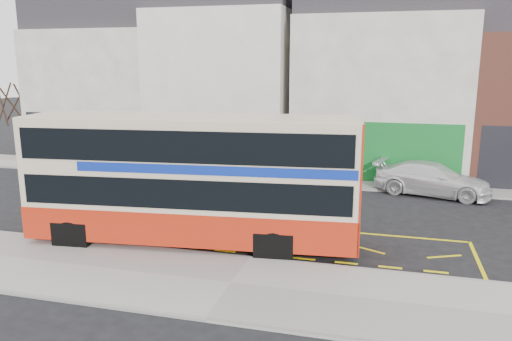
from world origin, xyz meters
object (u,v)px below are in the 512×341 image
(car_white, at_px, (432,179))
(street_tree_left, at_px, (13,93))
(bus_stop_post, at_px, (90,194))
(car_silver, at_px, (149,163))
(street_tree_right, at_px, (473,112))
(car_grey, at_px, (234,173))
(double_decker_bus, at_px, (193,179))

(car_white, bearing_deg, street_tree_left, 97.48)
(bus_stop_post, distance_m, car_silver, 10.61)
(car_silver, relative_size, street_tree_left, 0.69)
(bus_stop_post, distance_m, street_tree_right, 18.69)
(street_tree_left, bearing_deg, car_silver, -13.46)
(bus_stop_post, distance_m, car_white, 15.42)
(car_silver, relative_size, street_tree_right, 0.79)
(car_grey, bearing_deg, car_white, -75.62)
(street_tree_left, bearing_deg, double_decker_bus, -34.74)
(car_white, bearing_deg, bus_stop_post, 143.90)
(car_white, xyz_separation_m, street_tree_left, (-25.18, 2.65, 3.46))
(car_grey, bearing_deg, street_tree_left, 89.64)
(street_tree_right, bearing_deg, car_grey, -164.59)
(car_silver, distance_m, car_grey, 5.18)
(double_decker_bus, distance_m, street_tree_right, 15.63)
(bus_stop_post, height_order, car_silver, bus_stop_post)
(double_decker_bus, distance_m, street_tree_left, 20.50)
(bus_stop_post, bearing_deg, double_decker_bus, 10.73)
(double_decker_bus, xyz_separation_m, car_grey, (-1.17, 8.45, -1.70))
(bus_stop_post, bearing_deg, car_white, 34.49)
(double_decker_bus, height_order, street_tree_right, street_tree_right)
(double_decker_bus, xyz_separation_m, street_tree_right, (10.35, 11.63, 1.39))
(car_grey, xyz_separation_m, street_tree_right, (11.53, 3.18, 3.09))
(bus_stop_post, relative_size, car_grey, 0.72)
(bus_stop_post, bearing_deg, car_silver, 100.58)
(double_decker_bus, xyz_separation_m, car_silver, (-6.31, 9.13, -1.60))
(car_grey, distance_m, street_tree_left, 16.33)
(street_tree_right, bearing_deg, bus_stop_post, -137.28)
(double_decker_bus, height_order, street_tree_left, street_tree_left)
(bus_stop_post, xyz_separation_m, car_grey, (2.14, 9.44, -1.19))
(double_decker_bus, distance_m, car_white, 12.40)
(double_decker_bus, xyz_separation_m, car_white, (8.40, 8.98, -1.56))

